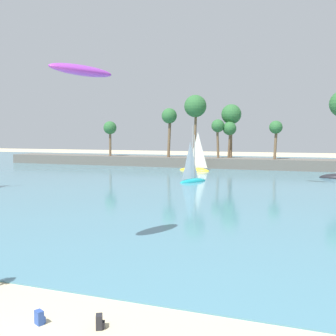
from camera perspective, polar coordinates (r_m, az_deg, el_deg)
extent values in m
cube|color=teal|center=(62.00, 13.46, -0.81)|extent=(220.00, 97.69, 0.06)
cube|color=#605B54|center=(70.69, 14.30, 0.55)|extent=(103.40, 6.00, 1.80)
cylinder|color=brown|center=(71.72, 8.69, 3.49)|extent=(0.67, 0.57, 5.20)
sphere|color=#2D6633|center=(71.72, 8.71, 5.56)|extent=(2.37, 2.37, 2.37)
cylinder|color=brown|center=(72.89, 3.87, 5.14)|extent=(0.76, 0.58, 9.21)
sphere|color=#2D6633|center=(73.07, 3.89, 8.74)|extent=(3.98, 3.98, 3.98)
cylinder|color=brown|center=(73.10, 8.92, 4.51)|extent=(0.46, 0.61, 7.72)
sphere|color=#2D6633|center=(73.19, 8.96, 7.53)|extent=(3.55, 3.55, 3.55)
cylinder|color=brown|center=(71.40, 7.06, 3.69)|extent=(0.63, 0.47, 5.65)
sphere|color=#2D6633|center=(71.41, 7.08, 5.95)|extent=(2.28, 2.28, 2.28)
cylinder|color=brown|center=(78.21, -8.19, 3.69)|extent=(0.45, 0.52, 5.42)
sphere|color=#2D6633|center=(78.21, -8.21, 5.67)|extent=(2.48, 2.48, 2.48)
cylinder|color=brown|center=(69.20, 14.98, 3.40)|extent=(0.62, 0.76, 5.35)
sphere|color=#2D6633|center=(69.20, 15.02, 5.60)|extent=(2.17, 2.17, 2.17)
cylinder|color=brown|center=(73.80, 0.18, 4.49)|extent=(0.76, 0.73, 7.53)
sphere|color=#2D6633|center=(73.87, 0.18, 7.40)|extent=(2.79, 2.79, 2.79)
cube|color=#232328|center=(13.31, -9.72, -20.66)|extent=(0.32, 0.36, 0.44)
cube|color=#232328|center=(13.35, -9.12, -21.05)|extent=(0.17, 0.23, 0.20)
cube|color=#2D4C9E|center=(13.99, -17.78, -19.51)|extent=(0.36, 0.31, 0.44)
cube|color=#2D4C9E|center=(14.08, -17.26, -19.77)|extent=(0.23, 0.17, 0.20)
ellipsoid|color=teal|center=(50.02, 3.56, -1.97)|extent=(3.18, 4.42, 0.86)
cylinder|color=gray|center=(49.91, 3.76, 1.63)|extent=(0.13, 0.13, 5.40)
pyramid|color=silver|center=(49.41, 3.16, 1.13)|extent=(1.03, 1.78, 4.59)
ellipsoid|color=yellow|center=(65.40, 3.73, -0.38)|extent=(5.61, 2.73, 1.08)
cylinder|color=gray|center=(65.29, 3.54, 3.05)|extent=(0.16, 0.16, 6.74)
pyramid|color=silver|center=(64.87, 4.24, 2.59)|extent=(2.41, 0.68, 5.73)
ellipsoid|color=purple|center=(20.60, -12.11, 13.36)|extent=(2.53, 3.92, 0.77)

